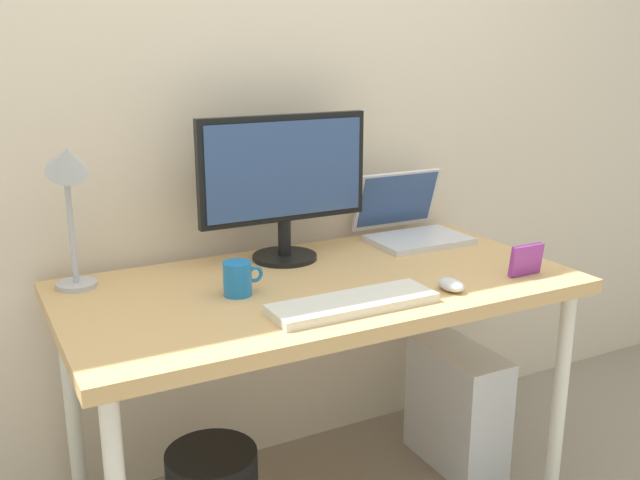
% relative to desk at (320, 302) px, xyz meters
% --- Properties ---
extents(back_wall, '(4.40, 0.04, 2.60)m').
position_rel_desk_xyz_m(back_wall, '(0.00, 0.43, 0.61)').
color(back_wall, beige).
rests_on(back_wall, ground_plane).
extents(desk, '(1.44, 0.73, 0.76)m').
position_rel_desk_xyz_m(desk, '(0.00, 0.00, 0.00)').
color(desk, tan).
rests_on(desk, ground_plane).
extents(monitor, '(0.54, 0.20, 0.45)m').
position_rel_desk_xyz_m(monitor, '(0.00, 0.23, 0.32)').
color(monitor, black).
rests_on(monitor, desk).
extents(laptop, '(0.32, 0.29, 0.22)m').
position_rel_desk_xyz_m(laptop, '(0.48, 0.25, 0.12)').
color(laptop, silver).
rests_on(laptop, desk).
extents(desk_lamp, '(0.11, 0.16, 0.42)m').
position_rel_desk_xyz_m(desk_lamp, '(-0.62, 0.23, 0.36)').
color(desk_lamp, '#B2B2B7').
rests_on(desk_lamp, desk).
extents(keyboard, '(0.44, 0.14, 0.02)m').
position_rel_desk_xyz_m(keyboard, '(-0.02, -0.23, 0.08)').
color(keyboard, silver).
rests_on(keyboard, desk).
extents(mouse, '(0.06, 0.09, 0.03)m').
position_rel_desk_xyz_m(mouse, '(0.28, -0.24, 0.08)').
color(mouse, silver).
rests_on(mouse, desk).
extents(coffee_mug, '(0.11, 0.08, 0.09)m').
position_rel_desk_xyz_m(coffee_mug, '(-0.25, 0.00, 0.11)').
color(coffee_mug, '#1E72BF').
rests_on(coffee_mug, desk).
extents(photo_frame, '(0.11, 0.03, 0.09)m').
position_rel_desk_xyz_m(photo_frame, '(0.55, -0.23, 0.11)').
color(photo_frame, purple).
rests_on(photo_frame, desk).
extents(computer_tower, '(0.18, 0.36, 0.42)m').
position_rel_desk_xyz_m(computer_tower, '(0.54, 0.02, -0.48)').
color(computer_tower, silver).
rests_on(computer_tower, ground_plane).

